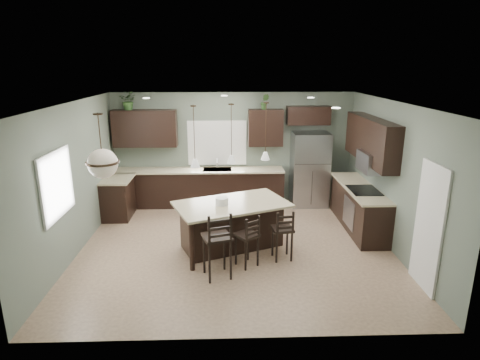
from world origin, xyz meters
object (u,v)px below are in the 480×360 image
(serving_dish, at_px, (222,201))
(bar_stool_left, at_px, (217,244))
(refrigerator, at_px, (309,169))
(bar_stool_center, at_px, (247,240))
(kitchen_island, at_px, (232,226))
(bar_stool_right, at_px, (282,234))
(plant_back_left, at_px, (129,100))

(serving_dish, height_order, bar_stool_left, bar_stool_left)
(refrigerator, bearing_deg, bar_stool_center, -118.48)
(kitchen_island, xyz_separation_m, bar_stool_left, (-0.26, -1.09, 0.13))
(serving_dish, height_order, bar_stool_right, serving_dish)
(bar_stool_center, bearing_deg, plant_back_left, 92.61)
(kitchen_island, bearing_deg, serving_dish, -180.00)
(bar_stool_center, relative_size, bar_stool_right, 0.99)
(serving_dish, distance_m, bar_stool_left, 1.09)
(kitchen_island, relative_size, plant_back_left, 4.67)
(refrigerator, relative_size, bar_stool_left, 1.56)
(refrigerator, xyz_separation_m, bar_stool_center, (-1.73, -3.18, -0.44))
(refrigerator, xyz_separation_m, plant_back_left, (-4.40, 0.13, 1.70))
(kitchen_island, distance_m, bar_stool_right, 1.03)
(kitchen_island, xyz_separation_m, serving_dish, (-0.19, -0.08, 0.53))
(refrigerator, xyz_separation_m, bar_stool_left, (-2.24, -3.56, -0.33))
(refrigerator, bearing_deg, plant_back_left, 178.25)
(bar_stool_center, bearing_deg, refrigerator, 25.32)
(serving_dish, bearing_deg, bar_stool_left, -94.37)
(bar_stool_right, bearing_deg, kitchen_island, 143.65)
(bar_stool_left, relative_size, bar_stool_right, 1.22)
(bar_stool_right, bearing_deg, serving_dish, 151.17)
(serving_dish, xyz_separation_m, bar_stool_center, (0.44, -0.64, -0.51))
(bar_stool_center, xyz_separation_m, bar_stool_right, (0.66, 0.23, 0.00))
(bar_stool_left, height_order, plant_back_left, plant_back_left)
(refrigerator, distance_m, bar_stool_right, 3.17)
(bar_stool_left, bearing_deg, plant_back_left, 102.99)
(bar_stool_left, bearing_deg, bar_stool_center, 18.60)
(kitchen_island, xyz_separation_m, bar_stool_center, (0.25, -0.71, 0.02))
(kitchen_island, bearing_deg, bar_stool_right, -49.97)
(kitchen_island, bearing_deg, bar_stool_center, -92.63)
(serving_dish, distance_m, bar_stool_center, 0.93)
(kitchen_island, xyz_separation_m, plant_back_left, (-2.42, 2.61, 2.16))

